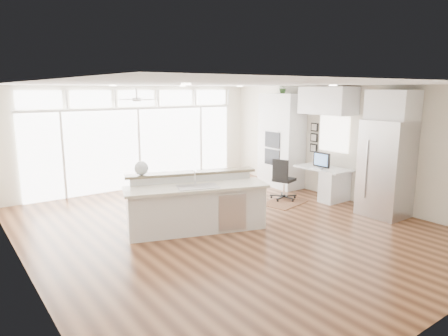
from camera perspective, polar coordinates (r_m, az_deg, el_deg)
floor at (r=7.79m, az=0.33°, el=-8.47°), size 7.00×8.00×0.02m
ceiling at (r=7.34m, az=0.36°, el=11.87°), size 7.00×8.00×0.02m
wall_back at (r=10.89m, az=-12.29°, el=4.29°), size 7.00×0.04×2.70m
wall_front at (r=4.92m, az=29.34°, el=-5.16°), size 7.00×0.04×2.70m
wall_left at (r=6.10m, az=-27.18°, el=-2.02°), size 0.04×8.00×2.70m
wall_right at (r=9.91m, az=16.88°, el=3.39°), size 0.04×8.00×2.70m
glass_wall at (r=10.88m, az=-12.09°, el=2.69°), size 5.80×0.06×2.08m
transom_row at (r=10.77m, az=-12.39°, el=9.70°), size 5.90×0.06×0.40m
desk_window at (r=10.04m, az=15.44°, el=4.72°), size 0.04×0.85×0.85m
ceiling_fan at (r=9.52m, az=-12.38°, el=10.14°), size 1.16×1.16×0.32m
recessed_lights at (r=7.50m, az=-0.57°, el=11.71°), size 3.40×3.00×0.02m
oven_cabinet at (r=10.86m, az=8.20°, el=3.87°), size 0.64×1.20×2.50m
desk_nook at (r=9.98m, az=13.91°, el=-2.07°), size 0.72×1.30×0.76m
upper_cabinets at (r=9.76m, az=14.61°, el=9.30°), size 0.64×1.30×0.64m
refrigerator at (r=8.90m, az=22.15°, el=-0.09°), size 0.76×0.90×2.00m
fridge_cabinet at (r=8.80m, az=22.98°, el=8.28°), size 0.64×0.90×0.60m
framed_photos at (r=10.45m, az=12.74°, el=4.26°), size 0.06×0.22×0.80m
kitchen_island at (r=7.47m, az=-3.92°, el=-5.08°), size 2.82×1.79×1.05m
rug at (r=9.45m, az=8.55°, el=-4.95°), size 1.11×0.90×0.01m
office_chair at (r=9.65m, az=8.59°, el=-1.59°), size 0.64×0.61×0.99m
fishbowl at (r=7.55m, az=-11.73°, el=0.01°), size 0.31×0.31×0.26m
monitor at (r=9.80m, az=13.77°, el=1.16°), size 0.08×0.48×0.40m
keyboard at (r=9.71m, az=13.07°, el=-0.05°), size 0.14×0.34×0.02m
potted_plant at (r=10.77m, az=8.41°, el=11.12°), size 0.29×0.32×0.24m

